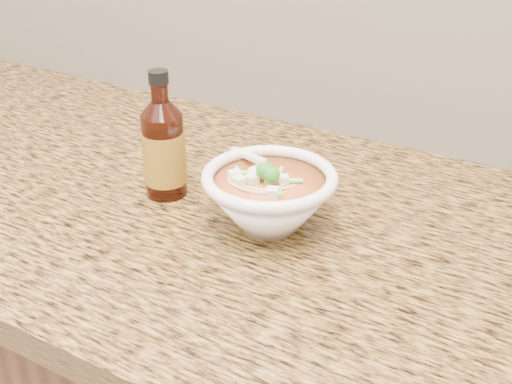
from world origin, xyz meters
The scene contains 3 objects.
counter_slab centered at (0.00, 1.68, 0.88)m, with size 4.00×0.68×0.04m, color olive.
soup_bowl centered at (0.05, 1.65, 0.94)m, with size 0.19×0.18×0.10m.
hot_sauce_bottle centered at (-0.12, 1.65, 0.97)m, with size 0.08×0.08×0.18m.
Camera 1 is at (0.40, 1.01, 1.35)m, focal length 45.00 mm.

